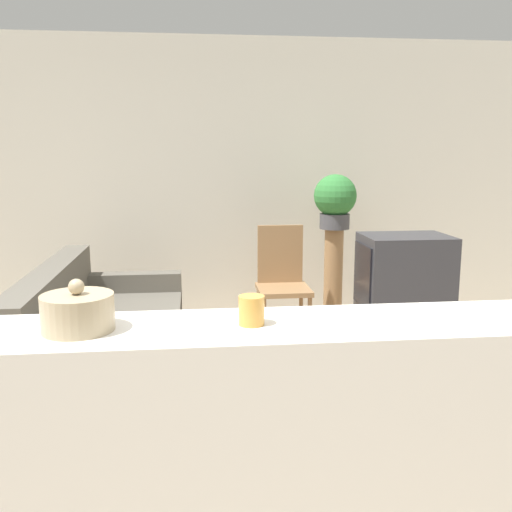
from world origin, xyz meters
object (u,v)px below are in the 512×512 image
object	(u,v)px
television	(404,274)
potted_plant	(335,199)
wooden_chair	(282,278)
decorative_bowl	(78,312)
couch	(103,342)

from	to	relation	value
television	potted_plant	xyz separation A→B (m)	(-0.24, 1.14, 0.45)
wooden_chair	decorative_bowl	size ratio (longest dim) A/B	4.06
television	wooden_chair	size ratio (longest dim) A/B	0.64
wooden_chair	television	bearing A→B (deg)	-47.26
couch	decorative_bowl	size ratio (longest dim) A/B	8.39
wooden_chair	decorative_bowl	xyz separation A→B (m)	(-1.15, -2.83, 0.54)
couch	decorative_bowl	xyz separation A→B (m)	(0.26, -2.06, 0.80)
couch	television	bearing A→B (deg)	-1.64
television	decorative_bowl	distance (m)	2.79
television	wooden_chair	xyz separation A→B (m)	(-0.76, 0.83, -0.19)
wooden_chair	decorative_bowl	bearing A→B (deg)	-112.11
couch	potted_plant	world-z (taller)	potted_plant
couch	potted_plant	bearing A→B (deg)	29.00
wooden_chair	potted_plant	world-z (taller)	potted_plant
television	decorative_bowl	xyz separation A→B (m)	(-1.91, -2.00, 0.35)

